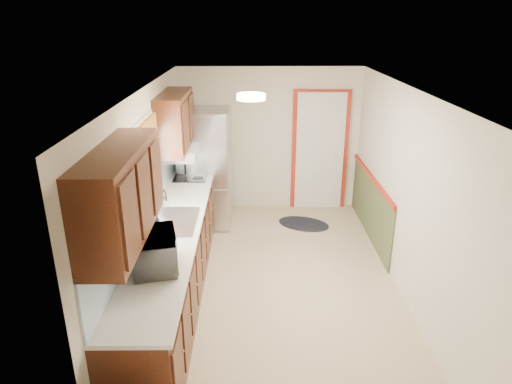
{
  "coord_description": "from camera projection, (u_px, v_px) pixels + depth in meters",
  "views": [
    {
      "loc": [
        -0.29,
        -4.95,
        3.13
      ],
      "look_at": [
        -0.25,
        0.2,
        1.15
      ],
      "focal_mm": 32.0,
      "sensor_mm": 36.0,
      "label": 1
    }
  ],
  "objects": [
    {
      "name": "ceiling_fixture",
      "position": [
        251.0,
        97.0,
        4.71
      ],
      "size": [
        0.3,
        0.3,
        0.06
      ],
      "primitive_type": "cylinder",
      "color": "#FFD88C",
      "rests_on": "room_shell"
    },
    {
      "name": "refrigerator",
      "position": [
        205.0,
        168.0,
        7.1
      ],
      "size": [
        0.8,
        0.78,
        1.85
      ],
      "rotation": [
        0.0,
        0.0,
        -0.04
      ],
      "color": "#B7B7BC",
      "rests_on": "ground"
    },
    {
      "name": "cooktop",
      "position": [
        191.0,
        176.0,
        6.7
      ],
      "size": [
        0.47,
        0.56,
        0.02
      ],
      "primitive_type": "cube",
      "color": "black",
      "rests_on": "kitchen_run"
    },
    {
      "name": "room_shell",
      "position": [
        277.0,
        194.0,
        5.31
      ],
      "size": [
        3.2,
        5.2,
        2.52
      ],
      "color": "tan",
      "rests_on": "ground"
    },
    {
      "name": "back_wall_trim",
      "position": [
        330.0,
        163.0,
        7.5
      ],
      "size": [
        1.12,
        2.3,
        2.08
      ],
      "color": "maroon",
      "rests_on": "ground"
    },
    {
      "name": "rug",
      "position": [
        304.0,
        224.0,
        7.36
      ],
      "size": [
        0.98,
        0.83,
        0.01
      ],
      "primitive_type": "ellipsoid",
      "rotation": [
        0.0,
        0.0,
        -0.42
      ],
      "color": "black",
      "rests_on": "ground"
    },
    {
      "name": "microwave",
      "position": [
        154.0,
        248.0,
        4.21
      ],
      "size": [
        0.46,
        0.65,
        0.4
      ],
      "primitive_type": "imported",
      "rotation": [
        0.0,
        0.0,
        1.81
      ],
      "color": "white",
      "rests_on": "kitchen_run"
    },
    {
      "name": "kitchen_run",
      "position": [
        169.0,
        236.0,
        5.17
      ],
      "size": [
        0.63,
        4.0,
        2.2
      ],
      "color": "#3D1A0D",
      "rests_on": "ground"
    }
  ]
}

